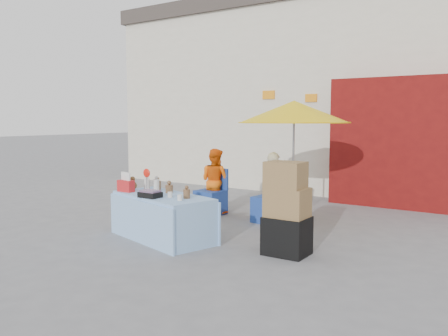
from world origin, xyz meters
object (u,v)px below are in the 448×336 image
Objects in this scene: market_table at (162,216)px; umbrella at (294,112)px; chair_left at (211,200)px; vendor_beige at (273,187)px; vendor_orange at (215,181)px; chair_right at (270,208)px; box_stack at (287,212)px.

market_table is 0.90× the size of umbrella.
vendor_beige is (1.25, 0.13, 0.35)m from chair_left.
vendor_beige reaches higher than market_table.
vendor_orange reaches higher than vendor_beige.
chair_right is 1.31m from vendor_orange.
vendor_orange is 2.02m from umbrella.
market_table is 1.55× the size of vendor_beige.
market_table is at bearing -106.50° from chair_right.
chair_left is 0.69× the size of vendor_orange.
chair_left and chair_right have the same top height.
umbrella is (1.06, 2.19, 1.55)m from market_table.
vendor_beige is at bearing 85.03° from market_table.
vendor_orange reaches higher than chair_left.
vendor_beige is (1.25, 0.00, -0.01)m from vendor_orange.
market_table is at bearing -70.27° from chair_left.
chair_right is 1.99m from box_stack.
market_table is at bearing -170.97° from box_stack.
umbrella is (1.55, 0.28, 1.64)m from chair_left.
umbrella is at bearing 79.63° from market_table.
box_stack reaches higher than chair_right.
market_table is 1.97m from chair_left.
vendor_orange is 1.01× the size of vendor_beige.
umbrella is at bearing 48.93° from chair_right.
box_stack reaches higher than vendor_beige.
vendor_beige is at bearing 95.96° from chair_right.
market_table reaches higher than chair_left.
umbrella reaches higher than chair_left.
chair_left is at bearing -169.60° from umbrella.
chair_left is 1.25m from chair_right.
vendor_beige is 0.98× the size of box_stack.
umbrella is at bearing 113.92° from box_stack.
box_stack is at bearing -28.53° from chair_left.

